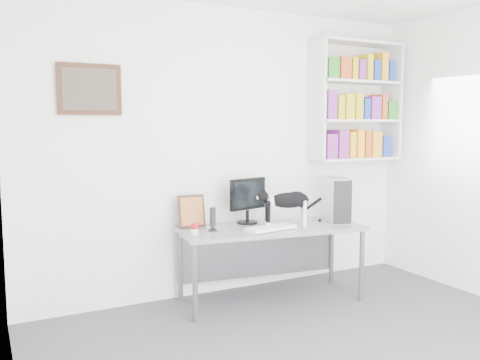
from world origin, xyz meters
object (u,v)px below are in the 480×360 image
(monitor, at_px, (247,200))
(speaker, at_px, (213,219))
(pc_tower, at_px, (335,199))
(bookshelf, at_px, (356,101))
(keyboard, at_px, (270,228))
(desk, at_px, (271,264))
(soup_can, at_px, (195,229))
(leaning_print, at_px, (192,211))
(cat, at_px, (287,209))

(monitor, relative_size, speaker, 2.02)
(pc_tower, bearing_deg, monitor, -178.04)
(monitor, bearing_deg, pc_tower, -30.04)
(bookshelf, bearing_deg, keyboard, -160.99)
(bookshelf, height_order, desk, bookshelf)
(bookshelf, height_order, soup_can, bookshelf)
(speaker, height_order, soup_can, speaker)
(pc_tower, bearing_deg, soup_can, -161.83)
(pc_tower, distance_m, leaning_print, 1.39)
(desk, height_order, speaker, speaker)
(desk, relative_size, keyboard, 3.59)
(desk, height_order, cat, cat)
(pc_tower, distance_m, cat, 0.59)
(monitor, xyz_separation_m, keyboard, (0.04, -0.36, -0.20))
(leaning_print, bearing_deg, monitor, -3.80)
(desk, height_order, soup_can, soup_can)
(pc_tower, height_order, soup_can, pc_tower)
(desk, distance_m, speaker, 0.71)
(pc_tower, bearing_deg, speaker, -165.49)
(leaning_print, bearing_deg, keyboard, -32.77)
(desk, bearing_deg, keyboard, -115.19)
(desk, distance_m, monitor, 0.62)
(pc_tower, bearing_deg, leaning_print, -174.64)
(bookshelf, relative_size, desk, 0.75)
(speaker, bearing_deg, pc_tower, 21.25)
(desk, bearing_deg, soup_can, -171.96)
(monitor, distance_m, pc_tower, 0.86)
(bookshelf, distance_m, keyboard, 1.78)
(keyboard, bearing_deg, monitor, 88.04)
(desk, bearing_deg, pc_tower, 5.27)
(bookshelf, relative_size, speaker, 5.78)
(monitor, height_order, leaning_print, monitor)
(keyboard, distance_m, leaning_print, 0.73)
(desk, height_order, pc_tower, pc_tower)
(monitor, xyz_separation_m, cat, (0.24, -0.32, -0.05))
(bookshelf, distance_m, desk, 1.96)
(speaker, height_order, leaning_print, leaning_print)
(desk, xyz_separation_m, keyboard, (-0.09, -0.13, 0.36))
(leaning_print, bearing_deg, desk, -20.24)
(keyboard, height_order, leaning_print, leaning_print)
(speaker, bearing_deg, leaning_print, 140.77)
(cat, bearing_deg, soup_can, -167.09)
(soup_can, relative_size, cat, 0.18)
(monitor, height_order, cat, monitor)
(bookshelf, xyz_separation_m, leaning_print, (-1.86, -0.01, -1.01))
(monitor, bearing_deg, keyboard, -96.16)
(pc_tower, relative_size, leaning_print, 1.38)
(keyboard, distance_m, soup_can, 0.68)
(desk, distance_m, leaning_print, 0.87)
(speaker, relative_size, leaning_print, 0.71)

